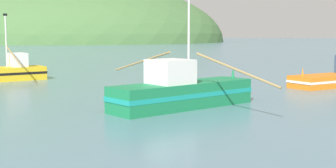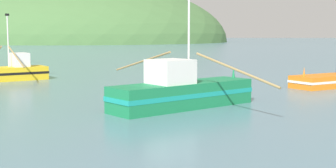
% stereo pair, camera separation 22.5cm
% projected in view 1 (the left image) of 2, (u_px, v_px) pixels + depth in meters
% --- Properties ---
extents(hill_mid_left, '(128.44, 102.75, 49.48)m').
position_uv_depth(hill_mid_left, '(63.00, 42.00, 192.67)').
color(hill_mid_left, '#47703D').
rests_on(hill_mid_left, ground).
extents(fishing_boat_yellow, '(6.88, 7.97, 5.81)m').
position_uv_depth(fishing_boat_yellow, '(6.00, 72.00, 41.70)').
color(fishing_boat_yellow, gold).
rests_on(fishing_boat_yellow, ground).
extents(fishing_boat_green, '(9.29, 9.93, 6.63)m').
position_uv_depth(fishing_boat_green, '(181.00, 91.00, 26.97)').
color(fishing_boat_green, '#197A47').
rests_on(fishing_boat_green, ground).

